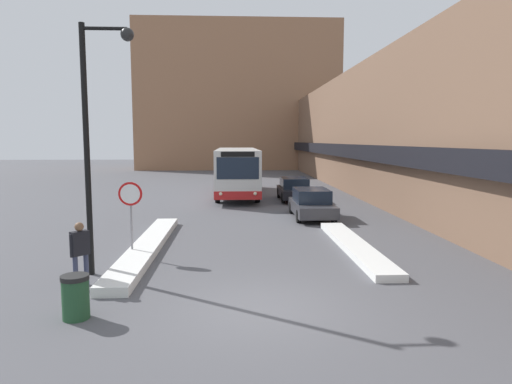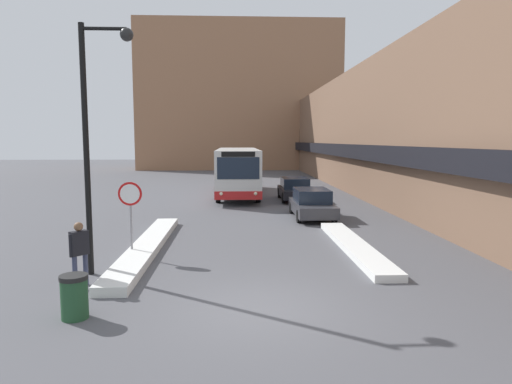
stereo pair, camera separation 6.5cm
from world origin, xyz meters
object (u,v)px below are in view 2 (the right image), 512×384
at_px(street_lamp, 95,124).
at_px(pedestrian, 79,248).
at_px(parked_car_middle, 295,189).
at_px(trash_bin, 74,297).
at_px(city_bus, 238,170).
at_px(stop_sign, 130,203).
at_px(parked_car_front, 312,203).

distance_m(street_lamp, pedestrian, 3.40).
distance_m(parked_car_middle, street_lamp, 17.71).
height_order(pedestrian, trash_bin, pedestrian).
bearing_deg(city_bus, pedestrian, -102.12).
bearing_deg(stop_sign, pedestrian, -102.50).
bearing_deg(pedestrian, street_lamp, 32.63).
bearing_deg(trash_bin, stop_sign, 89.42).
bearing_deg(pedestrian, trash_bin, -121.64).
relative_size(stop_sign, trash_bin, 2.59).
relative_size(parked_car_middle, trash_bin, 4.45).
bearing_deg(street_lamp, parked_car_front, 50.37).
relative_size(city_bus, pedestrian, 6.98).
distance_m(stop_sign, pedestrian, 3.12).
relative_size(parked_car_front, street_lamp, 0.62).
distance_m(parked_car_front, trash_bin, 14.32).
relative_size(city_bus, parked_car_front, 2.77).
xyz_separation_m(street_lamp, trash_bin, (0.40, -3.27, -3.76)).
distance_m(parked_car_front, parked_car_middle, 6.48).
bearing_deg(trash_bin, parked_car_front, 60.00).
distance_m(stop_sign, trash_bin, 5.30).
xyz_separation_m(pedestrian, trash_bin, (0.60, -2.18, -0.54)).
distance_m(city_bus, pedestrian, 19.96).
distance_m(city_bus, street_lamp, 19.01).
bearing_deg(parked_car_front, trash_bin, -120.00).
bearing_deg(trash_bin, street_lamp, 97.07).
bearing_deg(street_lamp, parked_car_middle, 64.16).
xyz_separation_m(stop_sign, pedestrian, (-0.65, -2.95, -0.77)).
relative_size(parked_car_front, pedestrian, 2.52).
bearing_deg(trash_bin, parked_car_middle, 69.24).
distance_m(parked_car_front, stop_sign, 10.23).
height_order(parked_car_middle, street_lamp, street_lamp).
distance_m(pedestrian, trash_bin, 2.32).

